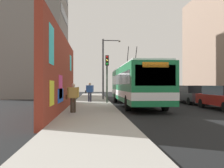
{
  "coord_description": "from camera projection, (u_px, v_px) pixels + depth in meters",
  "views": [
    {
      "loc": [
        -19.49,
        1.53,
        1.61
      ],
      "look_at": [
        0.5,
        -0.02,
        1.71
      ],
      "focal_mm": 39.88,
      "sensor_mm": 36.0,
      "label": 1
    }
  ],
  "objects": [
    {
      "name": "graffiti_wall",
      "position": [
        62.0,
        74.0,
        14.87
      ],
      "size": [
        13.17,
        0.32,
        4.56
      ],
      "color": "maroon",
      "rests_on": "ground_plane"
    },
    {
      "name": "city_bus",
      "position": [
        135.0,
        84.0,
        19.48
      ],
      "size": [
        12.64,
        2.63,
        4.86
      ],
      "color": "#19723F",
      "rests_on": "ground_plane"
    },
    {
      "name": "pedestrian_midblock",
      "position": [
        90.0,
        91.0,
        22.11
      ],
      "size": [
        0.22,
        0.75,
        1.67
      ],
      "color": "#1E1E2D",
      "rests_on": "sidewalk_slab"
    },
    {
      "name": "street_lamp",
      "position": [
        105.0,
        64.0,
        25.96
      ],
      "size": [
        0.44,
        1.94,
        6.29
      ],
      "color": "#4C4C51",
      "rests_on": "sidewalk_slab"
    },
    {
      "name": "ground_plane",
      "position": [
        112.0,
        106.0,
        19.54
      ],
      "size": [
        80.0,
        80.0,
        0.0
      ],
      "primitive_type": "plane",
      "color": "black"
    },
    {
      "name": "parked_car_dark_gray",
      "position": [
        191.0,
        94.0,
        21.57
      ],
      "size": [
        4.59,
        1.75,
        1.58
      ],
      "color": "#38383D",
      "rests_on": "ground_plane"
    },
    {
      "name": "building_far_left",
      "position": [
        34.0,
        22.0,
        32.6
      ],
      "size": [
        9.48,
        7.94,
        19.72
      ],
      "color": "gray",
      "rests_on": "ground_plane"
    },
    {
      "name": "pedestrian_near_wall",
      "position": [
        73.0,
        96.0,
        13.28
      ],
      "size": [
        0.22,
        0.71,
        1.56
      ],
      "color": "#3F3326",
      "rests_on": "sidewalk_slab"
    },
    {
      "name": "parked_car_red",
      "position": [
        224.0,
        97.0,
        16.22
      ],
      "size": [
        4.86,
        1.78,
        1.58
      ],
      "color": "#B21E19",
      "rests_on": "ground_plane"
    },
    {
      "name": "sidewalk_slab",
      "position": [
        92.0,
        105.0,
        19.42
      ],
      "size": [
        48.0,
        3.2,
        0.15
      ],
      "primitive_type": "cube",
      "color": "#9E9B93",
      "rests_on": "ground_plane"
    },
    {
      "name": "parked_car_white",
      "position": [
        159.0,
        91.0,
        32.04
      ],
      "size": [
        4.87,
        1.88,
        1.58
      ],
      "color": "white",
      "rests_on": "ground_plane"
    },
    {
      "name": "traffic_light",
      "position": [
        107.0,
        71.0,
        20.54
      ],
      "size": [
        0.49,
        0.28,
        3.95
      ],
      "color": "#2D382D",
      "rests_on": "sidewalk_slab"
    },
    {
      "name": "parked_car_black",
      "position": [
        172.0,
        92.0,
        26.76
      ],
      "size": [
        4.76,
        1.78,
        1.58
      ],
      "color": "black",
      "rests_on": "ground_plane"
    }
  ]
}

